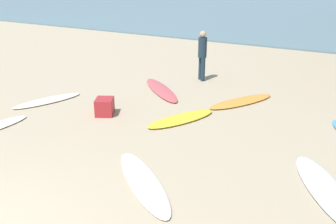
{
  "coord_description": "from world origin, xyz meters",
  "views": [
    {
      "loc": [
        4.37,
        -1.7,
        3.52
      ],
      "look_at": [
        0.37,
        5.46,
        0.3
      ],
      "focal_mm": 39.4,
      "sensor_mm": 36.0,
      "label": 1
    }
  ],
  "objects_px": {
    "beachgoer_near": "(202,53)",
    "surfboard_2": "(181,119)",
    "surfboard_1": "(143,182)",
    "surfboard_7": "(325,189)",
    "surfboard_6": "(161,90)",
    "surfboard_5": "(48,100)",
    "surfboard_3": "(241,101)",
    "beach_cooler": "(105,107)"
  },
  "relations": [
    {
      "from": "surfboard_7",
      "to": "beachgoer_near",
      "type": "height_order",
      "value": "beachgoer_near"
    },
    {
      "from": "surfboard_5",
      "to": "beach_cooler",
      "type": "relative_size",
      "value": 3.96
    },
    {
      "from": "surfboard_2",
      "to": "surfboard_7",
      "type": "height_order",
      "value": "surfboard_2"
    },
    {
      "from": "surfboard_5",
      "to": "beach_cooler",
      "type": "height_order",
      "value": "beach_cooler"
    },
    {
      "from": "surfboard_6",
      "to": "surfboard_5",
      "type": "bearing_deg",
      "value": -2.37
    },
    {
      "from": "surfboard_1",
      "to": "surfboard_2",
      "type": "xyz_separation_m",
      "value": [
        -0.73,
        2.87,
        0.01
      ]
    },
    {
      "from": "surfboard_3",
      "to": "surfboard_7",
      "type": "xyz_separation_m",
      "value": [
        2.66,
        -3.51,
        -0.0
      ]
    },
    {
      "from": "surfboard_3",
      "to": "surfboard_6",
      "type": "xyz_separation_m",
      "value": [
        -2.49,
        -0.18,
        0.0
      ]
    },
    {
      "from": "surfboard_5",
      "to": "surfboard_7",
      "type": "distance_m",
      "value": 7.51
    },
    {
      "from": "surfboard_1",
      "to": "surfboard_7",
      "type": "relative_size",
      "value": 1.0
    },
    {
      "from": "surfboard_2",
      "to": "surfboard_5",
      "type": "distance_m",
      "value": 3.96
    },
    {
      "from": "surfboard_3",
      "to": "surfboard_5",
      "type": "xyz_separation_m",
      "value": [
        -4.79,
        -2.58,
        -0.0
      ]
    },
    {
      "from": "beachgoer_near",
      "to": "beach_cooler",
      "type": "bearing_deg",
      "value": 120.4
    },
    {
      "from": "beach_cooler",
      "to": "surfboard_3",
      "type": "bearing_deg",
      "value": 42.75
    },
    {
      "from": "surfboard_1",
      "to": "surfboard_2",
      "type": "relative_size",
      "value": 1.16
    },
    {
      "from": "surfboard_5",
      "to": "surfboard_2",
      "type": "bearing_deg",
      "value": 29.03
    },
    {
      "from": "surfboard_2",
      "to": "surfboard_7",
      "type": "relative_size",
      "value": 0.86
    },
    {
      "from": "surfboard_5",
      "to": "surfboard_6",
      "type": "distance_m",
      "value": 3.32
    },
    {
      "from": "surfboard_2",
      "to": "beach_cooler",
      "type": "xyz_separation_m",
      "value": [
        -1.89,
        -0.61,
        0.17
      ]
    },
    {
      "from": "surfboard_2",
      "to": "beach_cooler",
      "type": "relative_size",
      "value": 3.93
    },
    {
      "from": "surfboard_7",
      "to": "beachgoer_near",
      "type": "xyz_separation_m",
      "value": [
        -4.55,
        5.0,
        0.87
      ]
    },
    {
      "from": "surfboard_2",
      "to": "surfboard_6",
      "type": "height_order",
      "value": "surfboard_2"
    },
    {
      "from": "surfboard_5",
      "to": "beachgoer_near",
      "type": "xyz_separation_m",
      "value": [
        2.9,
        4.07,
        0.87
      ]
    },
    {
      "from": "beachgoer_near",
      "to": "surfboard_2",
      "type": "bearing_deg",
      "value": 148.97
    },
    {
      "from": "surfboard_1",
      "to": "surfboard_6",
      "type": "bearing_deg",
      "value": 66.03
    },
    {
      "from": "surfboard_5",
      "to": "beach_cooler",
      "type": "bearing_deg",
      "value": 20.33
    },
    {
      "from": "surfboard_2",
      "to": "surfboard_7",
      "type": "bearing_deg",
      "value": -178.39
    },
    {
      "from": "surfboard_2",
      "to": "surfboard_3",
      "type": "bearing_deg",
      "value": -88.97
    },
    {
      "from": "surfboard_6",
      "to": "surfboard_7",
      "type": "xyz_separation_m",
      "value": [
        5.15,
        -3.33,
        -0.01
      ]
    },
    {
      "from": "surfboard_2",
      "to": "beachgoer_near",
      "type": "height_order",
      "value": "beachgoer_near"
    },
    {
      "from": "surfboard_3",
      "to": "surfboard_5",
      "type": "relative_size",
      "value": 1.12
    },
    {
      "from": "surfboard_7",
      "to": "beachgoer_near",
      "type": "relative_size",
      "value": 1.4
    },
    {
      "from": "surfboard_5",
      "to": "surfboard_1",
      "type": "bearing_deg",
      "value": -5.9
    },
    {
      "from": "surfboard_6",
      "to": "beachgoer_near",
      "type": "xyz_separation_m",
      "value": [
        0.59,
        1.67,
        0.86
      ]
    },
    {
      "from": "surfboard_1",
      "to": "beach_cooler",
      "type": "relative_size",
      "value": 4.57
    },
    {
      "from": "surfboard_2",
      "to": "surfboard_7",
      "type": "xyz_separation_m",
      "value": [
        3.54,
        -1.56,
        -0.01
      ]
    },
    {
      "from": "surfboard_1",
      "to": "surfboard_3",
      "type": "bearing_deg",
      "value": 37.49
    },
    {
      "from": "surfboard_3",
      "to": "beach_cooler",
      "type": "height_order",
      "value": "beach_cooler"
    },
    {
      "from": "surfboard_3",
      "to": "surfboard_6",
      "type": "distance_m",
      "value": 2.49
    },
    {
      "from": "surfboard_6",
      "to": "surfboard_1",
      "type": "bearing_deg",
      "value": 68.27
    },
    {
      "from": "surfboard_7",
      "to": "surfboard_6",
      "type": "bearing_deg",
      "value": -62.71
    },
    {
      "from": "surfboard_7",
      "to": "beach_cooler",
      "type": "bearing_deg",
      "value": -39.74
    }
  ]
}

